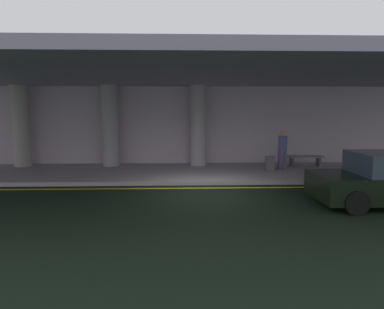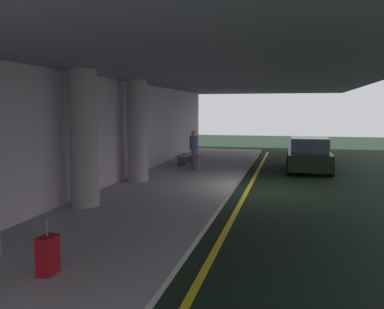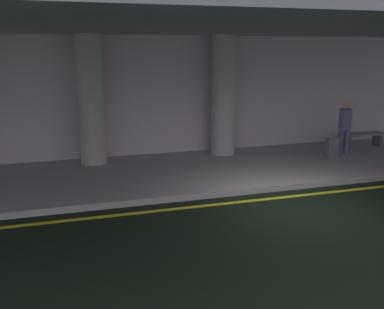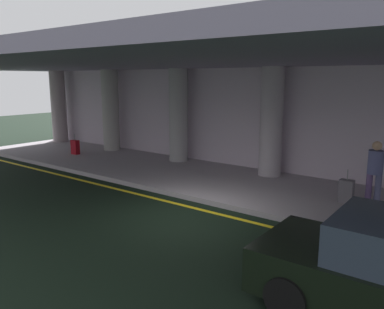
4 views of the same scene
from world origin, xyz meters
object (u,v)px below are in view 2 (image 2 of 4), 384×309
object	(u,v)px
car_black	(309,155)
bench_metal	(185,157)
traveler_with_luggage	(194,147)
support_column_center	(84,139)
suitcase_upright_secondary	(48,255)
suitcase_upright_primary	(197,163)
support_column_right_mid	(137,131)

from	to	relation	value
car_black	bench_metal	xyz separation A→B (m)	(-0.22, 5.71, -0.21)
car_black	traveler_with_luggage	world-z (taller)	traveler_with_luggage
support_column_center	suitcase_upright_secondary	xyz separation A→B (m)	(-4.45, -1.70, -1.51)
suitcase_upright_primary	bench_metal	xyz separation A→B (m)	(1.88, 1.01, 0.04)
support_column_right_mid	traveler_with_luggage	bearing A→B (deg)	-19.47
support_column_center	suitcase_upright_primary	distance (m)	7.29
traveler_with_luggage	suitcase_upright_primary	xyz separation A→B (m)	(-0.60, -0.27, -0.65)
support_column_right_mid	traveler_with_luggage	size ratio (longest dim) A/B	2.17
bench_metal	suitcase_upright_primary	bearing A→B (deg)	-151.69
suitcase_upright_primary	suitcase_upright_secondary	distance (m)	11.42
support_column_right_mid	car_black	xyz separation A→B (m)	(5.07, -6.23, -1.26)
traveler_with_luggage	suitcase_upright_secondary	bearing A→B (deg)	-77.63
support_column_right_mid	bench_metal	bearing A→B (deg)	-6.16
support_column_center	car_black	bearing A→B (deg)	-34.48
support_column_right_mid	suitcase_upright_primary	size ratio (longest dim) A/B	4.06
car_black	suitcase_upright_primary	bearing A→B (deg)	-66.94
support_column_center	support_column_right_mid	world-z (taller)	same
car_black	suitcase_upright_primary	xyz separation A→B (m)	(-2.10, 4.69, -0.25)
traveler_with_luggage	support_column_center	bearing A→B (deg)	-89.18
support_column_center	traveler_with_luggage	bearing A→B (deg)	-9.46
traveler_with_luggage	suitcase_upright_primary	bearing A→B (deg)	-55.27
support_column_right_mid	support_column_center	bearing A→B (deg)	180.00
support_column_right_mid	car_black	bearing A→B (deg)	-50.87
support_column_center	bench_metal	xyz separation A→B (m)	(8.85, -0.52, -1.47)
traveler_with_luggage	suitcase_upright_secondary	xyz separation A→B (m)	(-12.02, -0.44, -0.65)
support_column_center	traveler_with_luggage	size ratio (longest dim) A/B	2.17
car_black	bench_metal	distance (m)	5.71
car_black	support_column_center	bearing A→B (deg)	-35.51
support_column_right_mid	suitcase_upright_secondary	distance (m)	8.76
suitcase_upright_primary	suitcase_upright_secondary	size ratio (longest dim) A/B	1.00
suitcase_upright_secondary	suitcase_upright_primary	bearing A→B (deg)	5.39
bench_metal	suitcase_upright_secondary	bearing A→B (deg)	-174.94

